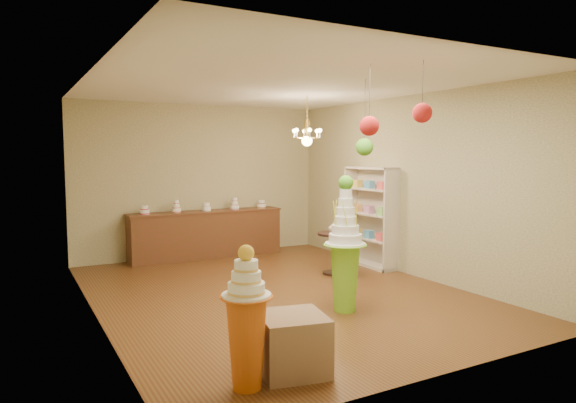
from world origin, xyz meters
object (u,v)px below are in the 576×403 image
pedestal_green (345,259)px  pedestal_orange (247,329)px  sideboard (207,233)px  round_table (334,247)px

pedestal_green → pedestal_orange: (-2.02, -1.41, -0.16)m
sideboard → round_table: sideboard is taller
sideboard → pedestal_orange: bearing=-106.5°
round_table → pedestal_orange: bearing=-133.6°
sideboard → pedestal_green: bearing=-85.1°
round_table → pedestal_green: bearing=-120.0°
pedestal_orange → sideboard: 5.84m
pedestal_green → sideboard: bearing=94.9°
pedestal_orange → pedestal_green: bearing=34.9°
sideboard → round_table: (1.39, -2.40, -0.02)m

